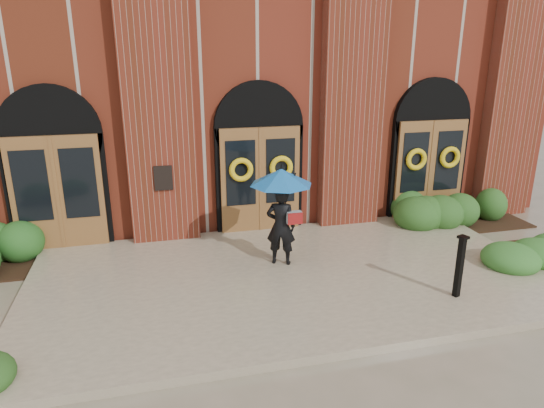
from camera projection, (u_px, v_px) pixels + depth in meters
name	position (u px, v px, depth m)	size (l,w,h in m)	color
ground	(292.00, 284.00, 9.44)	(90.00, 90.00, 0.00)	gray
landing	(290.00, 277.00, 9.55)	(10.00, 5.30, 0.15)	tan
church_building	(220.00, 75.00, 16.46)	(16.20, 12.53, 7.00)	maroon
man_with_umbrella	(281.00, 198.00, 9.59)	(1.64, 1.64, 2.00)	black
metal_post	(460.00, 265.00, 8.50)	(0.19, 0.19, 1.15)	black
hedge_wall_right	(461.00, 209.00, 12.54)	(3.21, 1.28, 0.82)	#27501C
hedge_front_right	(517.00, 246.00, 10.53)	(1.60, 1.37, 0.56)	#2C6123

